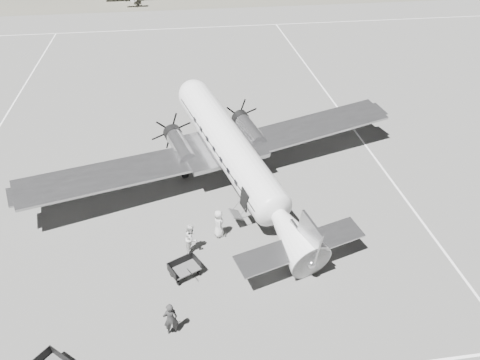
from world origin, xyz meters
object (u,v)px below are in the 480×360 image
(baggage_cart_near, at_px, (185,269))
(passenger, at_px, (219,224))
(dc3_airliner, at_px, (236,158))
(ground_crew, at_px, (171,319))
(ramp_agent, at_px, (192,238))

(baggage_cart_near, bearing_deg, passenger, 27.84)
(dc3_airliner, relative_size, ground_crew, 14.58)
(baggage_cart_near, relative_size, passenger, 0.92)
(dc3_airliner, distance_m, ground_crew, 12.29)
(ramp_agent, bearing_deg, ground_crew, -175.60)
(dc3_airliner, distance_m, ramp_agent, 6.78)
(dc3_airliner, bearing_deg, passenger, -127.65)
(passenger, bearing_deg, ground_crew, 153.21)
(dc3_airliner, xyz_separation_m, ground_crew, (-4.64, -11.25, -1.69))
(dc3_airliner, height_order, ramp_agent, dc3_airliner)
(dc3_airliner, relative_size, baggage_cart_near, 16.39)
(baggage_cart_near, height_order, ground_crew, ground_crew)
(dc3_airliner, xyz_separation_m, ramp_agent, (-3.33, -5.66, -1.69))
(dc3_airliner, relative_size, ramp_agent, 14.48)
(baggage_cart_near, height_order, ramp_agent, ramp_agent)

